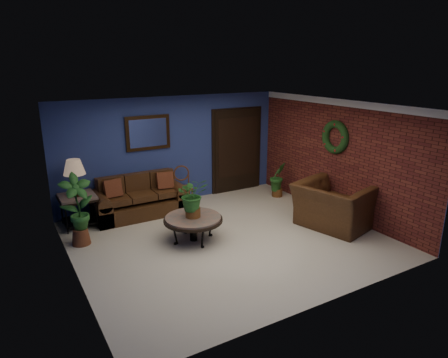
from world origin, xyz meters
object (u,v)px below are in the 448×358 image
side_chair (183,184)px  coffee_table (193,220)px  armchair (334,206)px  end_table (78,202)px  table_lamp (75,173)px  sofa (140,201)px

side_chair → coffee_table: bearing=-95.7°
coffee_table → armchair: armchair is taller
end_table → table_lamp: bearing=0.0°
table_lamp → side_chair: bearing=1.6°
end_table → side_chair: 2.35m
sofa → coffee_table: sofa is taller
sofa → armchair: bearing=-40.0°
sofa → table_lamp: (-1.29, -0.03, 0.83)m
coffee_table → table_lamp: size_ratio=1.55×
armchair → sofa: bearing=35.6°
coffee_table → armchair: size_ratio=0.79×
coffee_table → armchair: bearing=-17.1°
sofa → end_table: bearing=-178.9°
sofa → armchair: armchair is taller
end_table → armchair: (4.45, -2.63, -0.06)m
end_table → armchair: bearing=-30.5°
armchair → end_table: bearing=45.1°
coffee_table → table_lamp: (-1.71, 1.78, 0.71)m
table_lamp → side_chair: 2.42m
side_chair → end_table: bearing=-165.2°
sofa → end_table: sofa is taller
coffee_table → table_lamp: table_lamp is taller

